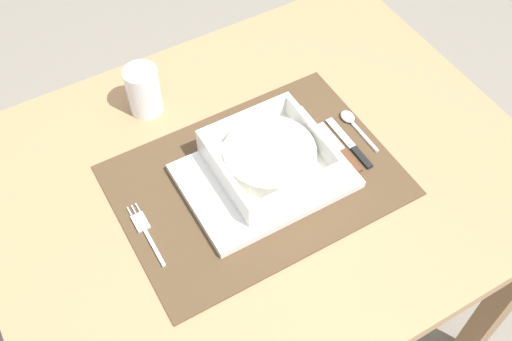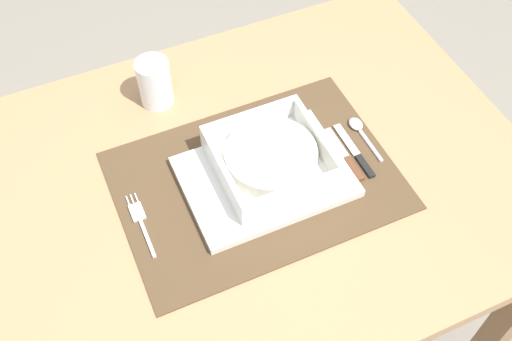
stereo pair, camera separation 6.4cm
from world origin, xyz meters
name	(u,v)px [view 2 (the right image)]	position (x,y,z in m)	size (l,w,h in m)	color
ground_plane	(259,330)	(0.00, 0.00, 0.00)	(6.00, 6.00, 0.00)	gray
dining_table	(260,204)	(0.00, 0.00, 0.62)	(0.96, 0.75, 0.72)	#A37A51
placemat	(256,180)	(-0.01, -0.01, 0.72)	(0.48, 0.35, 0.00)	#4C3823
serving_plate	(262,178)	(0.00, -0.02, 0.73)	(0.28, 0.21, 0.02)	white
porridge_bowl	(271,159)	(0.02, -0.01, 0.76)	(0.19, 0.19, 0.05)	white
fork	(140,220)	(-0.23, -0.01, 0.72)	(0.02, 0.13, 0.00)	silver
spoon	(359,128)	(0.21, 0.01, 0.72)	(0.02, 0.11, 0.01)	silver
butter_knife	(356,154)	(0.17, -0.04, 0.72)	(0.01, 0.13, 0.01)	black
bread_knife	(346,157)	(0.15, -0.03, 0.72)	(0.01, 0.13, 0.01)	#59331E
drinking_glass	(155,85)	(-0.11, 0.24, 0.76)	(0.06, 0.06, 0.10)	white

